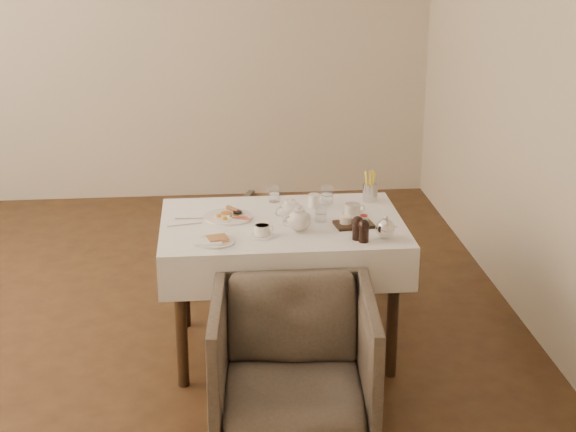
{
  "coord_description": "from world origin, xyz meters",
  "views": [
    {
      "loc": [
        0.42,
        -4.65,
        2.35
      ],
      "look_at": [
        0.82,
        -0.39,
        0.82
      ],
      "focal_mm": 55.0,
      "sensor_mm": 36.0,
      "label": 1
    }
  ],
  "objects_px": {
    "table": "(282,242)",
    "armchair_near": "(293,364)",
    "armchair_far": "(282,249)",
    "breakfast_plate": "(229,216)",
    "teapot_centre": "(290,209)"
  },
  "relations": [
    {
      "from": "armchair_near",
      "to": "table",
      "type": "bearing_deg",
      "value": 93.03
    },
    {
      "from": "armchair_near",
      "to": "armchair_far",
      "type": "xyz_separation_m",
      "value": [
        0.08,
        1.57,
        -0.06
      ]
    },
    {
      "from": "teapot_centre",
      "to": "armchair_far",
      "type": "bearing_deg",
      "value": 63.84
    },
    {
      "from": "teapot_centre",
      "to": "breakfast_plate",
      "type": "bearing_deg",
      "value": 141.67
    },
    {
      "from": "table",
      "to": "armchair_far",
      "type": "relative_size",
      "value": 2.0
    },
    {
      "from": "breakfast_plate",
      "to": "teapot_centre",
      "type": "relative_size",
      "value": 1.57
    },
    {
      "from": "table",
      "to": "breakfast_plate",
      "type": "distance_m",
      "value": 0.32
    },
    {
      "from": "breakfast_plate",
      "to": "teapot_centre",
      "type": "distance_m",
      "value": 0.34
    },
    {
      "from": "table",
      "to": "armchair_near",
      "type": "distance_m",
      "value": 0.85
    },
    {
      "from": "armchair_far",
      "to": "teapot_centre",
      "type": "relative_size",
      "value": 3.85
    },
    {
      "from": "table",
      "to": "breakfast_plate",
      "type": "height_order",
      "value": "breakfast_plate"
    },
    {
      "from": "armchair_near",
      "to": "teapot_centre",
      "type": "height_order",
      "value": "teapot_centre"
    },
    {
      "from": "armchair_far",
      "to": "breakfast_plate",
      "type": "distance_m",
      "value": 0.9
    },
    {
      "from": "armchair_near",
      "to": "teapot_centre",
      "type": "distance_m",
      "value": 0.94
    },
    {
      "from": "table",
      "to": "armchair_near",
      "type": "bearing_deg",
      "value": -91.28
    }
  ]
}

